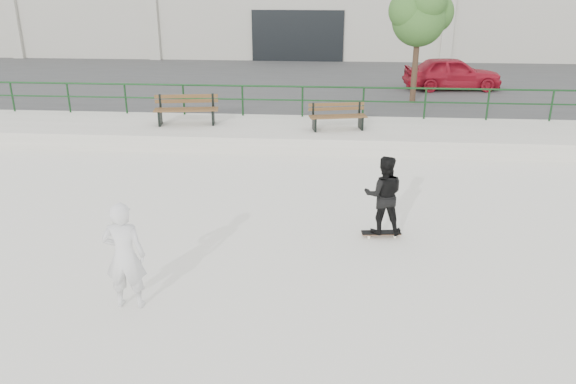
# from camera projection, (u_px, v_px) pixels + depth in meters

# --- Properties ---
(ground) EXTENTS (120.00, 120.00, 0.00)m
(ground) POSITION_uv_depth(u_px,v_px,m) (202.00, 304.00, 8.93)
(ground) COLOR silver
(ground) RESTS_ON ground
(ledge) EXTENTS (30.00, 3.00, 0.50)m
(ledge) POSITION_uv_depth(u_px,v_px,m) (268.00, 133.00, 17.68)
(ledge) COLOR beige
(ledge) RESTS_ON ground
(parking_strip) EXTENTS (60.00, 14.00, 0.50)m
(parking_strip) POSITION_uv_depth(u_px,v_px,m) (289.00, 85.00, 25.59)
(parking_strip) COLOR #3C3C3C
(parking_strip) RESTS_ON ground
(railing) EXTENTS (28.00, 0.06, 1.03)m
(railing) POSITION_uv_depth(u_px,v_px,m) (272.00, 94.00, 18.53)
(railing) COLOR #163D1B
(railing) RESTS_ON ledge
(bench_left) EXTENTS (2.05, 0.88, 0.92)m
(bench_left) POSITION_uv_depth(u_px,v_px,m) (186.00, 110.00, 17.65)
(bench_left) COLOR brown
(bench_left) RESTS_ON ledge
(bench_right) EXTENTS (1.80, 0.85, 0.80)m
(bench_right) POSITION_uv_depth(u_px,v_px,m) (337.00, 117.00, 17.04)
(bench_right) COLOR brown
(bench_right) RESTS_ON ledge
(tree) EXTENTS (2.37, 2.11, 4.22)m
(tree) POSITION_uv_depth(u_px,v_px,m) (420.00, 13.00, 19.78)
(tree) COLOR #513928
(tree) RESTS_ON parking_strip
(red_car) EXTENTS (4.03, 1.93, 1.33)m
(red_car) POSITION_uv_depth(u_px,v_px,m) (452.00, 73.00, 23.04)
(red_car) COLOR maroon
(red_car) RESTS_ON parking_strip
(skateboard) EXTENTS (0.80, 0.29, 0.09)m
(skateboard) POSITION_uv_depth(u_px,v_px,m) (381.00, 233.00, 11.23)
(skateboard) COLOR black
(skateboard) RESTS_ON ground
(standing_skater) EXTENTS (0.78, 0.61, 1.59)m
(standing_skater) POSITION_uv_depth(u_px,v_px,m) (384.00, 195.00, 10.93)
(standing_skater) COLOR black
(standing_skater) RESTS_ON skateboard
(seated_skater) EXTENTS (0.66, 0.46, 1.76)m
(seated_skater) POSITION_uv_depth(u_px,v_px,m) (125.00, 256.00, 8.57)
(seated_skater) COLOR silver
(seated_skater) RESTS_ON ground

